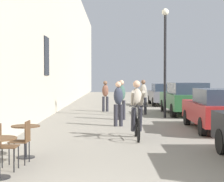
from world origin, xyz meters
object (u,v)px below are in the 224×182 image
object	(u,v)px
pedestrian_near	(120,101)
street_lamp	(166,49)
cyclist_on_bicycle	(138,111)
cafe_table_near	(0,149)
parked_car_second	(219,109)
parked_car_fourth	(165,94)
pedestrian_furthest	(107,94)
cafe_chair_mid_toward_street	(24,139)
pedestrian_mid	(123,97)
pedestrian_far	(145,95)
parked_car_third	(187,98)
cafe_chair_near_toward_street	(5,143)
cafe_table_mid	(27,134)

from	to	relation	value
pedestrian_near	street_lamp	distance (m)	4.26
pedestrian_near	cyclist_on_bicycle	bearing A→B (deg)	-79.57
cafe_table_near	parked_car_second	xyz separation A→B (m)	(5.58, 5.97, 0.22)
cyclist_on_bicycle	parked_car_fourth	bearing A→B (deg)	78.83
pedestrian_furthest	cafe_table_near	bearing A→B (deg)	-97.18
cafe_chair_mid_toward_street	pedestrian_mid	distance (m)	8.43
pedestrian_far	parked_car_fourth	distance (m)	6.65
parked_car_third	parked_car_fourth	distance (m)	6.37
cafe_chair_mid_toward_street	parked_car_second	distance (m)	7.28
cafe_chair_near_toward_street	parked_car_fourth	size ratio (longest dim) A/B	0.22
cyclist_on_bicycle	cafe_table_mid	bearing A→B (deg)	-135.02
cafe_table_mid	cyclist_on_bicycle	size ratio (longest dim) A/B	0.41
cafe_chair_near_toward_street	pedestrian_mid	size ratio (longest dim) A/B	0.52
cafe_table_near	pedestrian_near	xyz separation A→B (m)	(2.24, 7.07, 0.41)
cafe_table_mid	cafe_chair_mid_toward_street	bearing A→B (deg)	-82.43
parked_car_second	parked_car_third	distance (m)	5.52
cafe_chair_near_toward_street	street_lamp	distance (m)	10.79
pedestrian_near	pedestrian_far	xyz separation A→B (m)	(1.30, 4.41, 0.03)
cafe_table_near	cyclist_on_bicycle	bearing A→B (deg)	57.74
cyclist_on_bicycle	pedestrian_mid	world-z (taller)	cyclist_on_bicycle
pedestrian_far	pedestrian_furthest	bearing A→B (deg)	138.98
cyclist_on_bicycle	cafe_chair_mid_toward_street	bearing A→B (deg)	-128.67
cafe_chair_mid_toward_street	cyclist_on_bicycle	bearing A→B (deg)	51.33
parked_car_second	cafe_table_near	bearing A→B (deg)	-133.09
cafe_chair_mid_toward_street	pedestrian_near	world-z (taller)	pedestrian_near
cafe_table_near	cafe_chair_near_toward_street	world-z (taller)	cafe_chair_near_toward_street
cafe_chair_near_toward_street	street_lamp	world-z (taller)	street_lamp
pedestrian_mid	parked_car_fourth	bearing A→B (deg)	70.86
cafe_table_near	parked_car_fourth	bearing A→B (deg)	73.15
cafe_table_near	pedestrian_far	bearing A→B (deg)	72.85
cafe_chair_near_toward_street	parked_car_second	xyz separation A→B (m)	(5.66, 5.41, 0.22)
street_lamp	parked_car_second	world-z (taller)	street_lamp
cyclist_on_bicycle	pedestrian_far	xyz separation A→B (m)	(0.80, 7.13, 0.15)
parked_car_fourth	cafe_chair_near_toward_street	bearing A→B (deg)	-107.60
parked_car_fourth	pedestrian_far	bearing A→B (deg)	-106.32
parked_car_third	cafe_chair_near_toward_street	bearing A→B (deg)	-117.44
cafe_table_near	pedestrian_near	world-z (taller)	pedestrian_near
pedestrian_mid	street_lamp	bearing A→B (deg)	22.35
pedestrian_furthest	parked_car_second	size ratio (longest dim) A/B	0.41
cafe_table_near	pedestrian_far	size ratio (longest dim) A/B	0.42
parked_car_fourth	cafe_chair_mid_toward_street	bearing A→B (deg)	-107.42
pedestrian_near	parked_car_fourth	bearing A→B (deg)	73.64
cyclist_on_bicycle	pedestrian_mid	bearing A→B (deg)	93.85
cafe_table_mid	cafe_table_near	bearing A→B (deg)	-92.73
pedestrian_far	cafe_chair_near_toward_street	bearing A→B (deg)	-108.34
pedestrian_mid	street_lamp	xyz separation A→B (m)	(1.98, 0.81, 2.15)
cafe_table_mid	parked_car_fourth	size ratio (longest dim) A/B	0.18
pedestrian_near	street_lamp	xyz separation A→B (m)	(2.15, 2.97, 2.18)
cyclist_on_bicycle	parked_car_third	world-z (taller)	cyclist_on_bicycle
street_lamp	parked_car_fourth	distance (m)	8.23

